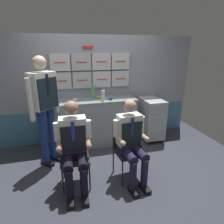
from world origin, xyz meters
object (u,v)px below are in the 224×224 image
at_px(service_trolley, 151,118).
at_px(coffee_cup_spare, 75,100).
at_px(water_bottle_clear, 93,92).
at_px(snack_banana, 100,97).
at_px(folding_chair_left, 74,149).
at_px(crew_member_left, 74,144).
at_px(crew_member_standing, 44,102).
at_px(folding_chair_right, 126,144).
at_px(crew_member_right, 131,139).

distance_m(service_trolley, coffee_cup_spare, 1.66).
bearing_deg(coffee_cup_spare, water_bottle_clear, 9.89).
bearing_deg(snack_banana, service_trolley, -10.22).
bearing_deg(folding_chair_left, snack_banana, 62.42).
relative_size(crew_member_left, crew_member_standing, 0.70).
bearing_deg(water_bottle_clear, folding_chair_right, -75.70).
distance_m(crew_member_right, crew_member_standing, 1.49).
relative_size(crew_member_standing, water_bottle_clear, 5.77).
height_order(service_trolley, water_bottle_clear, water_bottle_clear).
relative_size(folding_chair_left, coffee_cup_spare, 11.21).
bearing_deg(water_bottle_clear, crew_member_standing, -148.61).
bearing_deg(folding_chair_left, crew_member_right, -13.98).
xyz_separation_m(crew_member_left, crew_member_standing, (-0.38, 0.76, 0.40)).
bearing_deg(crew_member_left, crew_member_standing, 116.80).
bearing_deg(folding_chair_left, crew_member_left, -92.13).
relative_size(crew_member_right, snack_banana, 7.15).
height_order(crew_member_standing, water_bottle_clear, crew_member_standing).
relative_size(folding_chair_left, folding_chair_right, 1.00).
height_order(crew_member_left, water_bottle_clear, crew_member_left).
height_order(crew_member_left, crew_member_standing, crew_member_standing).
xyz_separation_m(folding_chair_left, folding_chair_right, (0.78, -0.04, 0.00)).
xyz_separation_m(service_trolley, folding_chair_left, (-1.70, -1.00, 0.04)).
relative_size(coffee_cup_spare, snack_banana, 0.43).
distance_m(service_trolley, crew_member_right, 1.52).
height_order(folding_chair_right, water_bottle_clear, water_bottle_clear).
xyz_separation_m(crew_member_standing, snack_banana, (1.01, 0.60, -0.13)).
bearing_deg(folding_chair_right, crew_member_standing, 151.56).
relative_size(service_trolley, coffee_cup_spare, 11.88).
xyz_separation_m(crew_member_standing, water_bottle_clear, (0.87, 0.53, -0.00)).
distance_m(service_trolley, snack_banana, 1.20).
bearing_deg(crew_member_standing, crew_member_right, -33.85).
bearing_deg(crew_member_standing, coffee_cup_spare, 42.53).
relative_size(folding_chair_right, crew_member_right, 0.68).
xyz_separation_m(folding_chair_left, crew_member_left, (-0.01, -0.16, 0.18)).
relative_size(water_bottle_clear, snack_banana, 1.81).
height_order(folding_chair_left, folding_chair_right, same).
relative_size(service_trolley, crew_member_standing, 0.49).
bearing_deg(crew_member_standing, service_trolley, 11.01).
xyz_separation_m(folding_chair_left, water_bottle_clear, (0.48, 1.13, 0.58)).
bearing_deg(service_trolley, snack_banana, 169.78).
distance_m(folding_chair_left, snack_banana, 1.42).
height_order(crew_member_left, crew_member_right, crew_member_left).
relative_size(crew_member_right, water_bottle_clear, 3.95).
distance_m(folding_chair_right, coffee_cup_spare, 1.36).
xyz_separation_m(crew_member_right, snack_banana, (-0.17, 1.39, 0.29)).
height_order(folding_chair_right, coffee_cup_spare, coffee_cup_spare).
xyz_separation_m(crew_member_left, coffee_cup_spare, (0.13, 1.22, 0.28)).
distance_m(crew_member_left, coffee_cup_spare, 1.26).
xyz_separation_m(crew_member_left, water_bottle_clear, (0.49, 1.29, 0.40)).
bearing_deg(snack_banana, crew_member_standing, -149.32).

